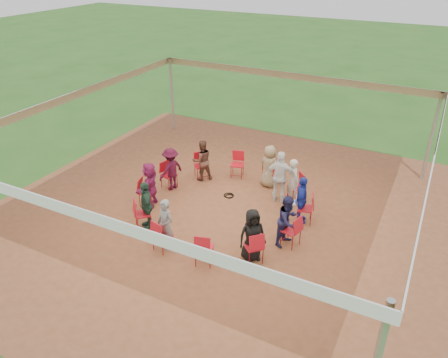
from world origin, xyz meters
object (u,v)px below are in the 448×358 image
at_px(person_seated_0, 301,200).
at_px(person_seated_8, 252,235).
at_px(chair_3, 237,165).
at_px(laptop, 295,201).
at_px(chair_0, 305,208).
at_px(chair_8, 163,235).
at_px(person_seated_5, 150,185).
at_px(chair_1, 296,187).
at_px(chair_6, 147,192).
at_px(chair_7, 143,214).
at_px(chair_5, 169,175).
at_px(person_seated_3, 202,160).
at_px(chair_11, 291,231).
at_px(chair_2, 271,172).
at_px(standing_person, 280,177).
at_px(person_seated_2, 269,166).
at_px(person_seated_1, 293,180).
at_px(chair_4, 201,166).
at_px(chair_9, 204,248).
at_px(chair_10, 254,246).
at_px(person_seated_7, 165,225).
at_px(cable_coil, 229,196).
at_px(person_seated_4, 171,169).
at_px(person_seated_6, 146,205).
at_px(person_seated_9, 288,221).

distance_m(person_seated_0, person_seated_8, 2.23).
distance_m(chair_3, laptop, 3.13).
relative_size(chair_0, chair_8, 1.00).
bearing_deg(person_seated_5, laptop, 90.00).
relative_size(chair_1, chair_8, 1.00).
distance_m(chair_6, chair_7, 1.22).
distance_m(chair_5, person_seated_3, 1.22).
distance_m(chair_5, chair_11, 4.70).
bearing_deg(chair_0, chair_3, 45.00).
relative_size(chair_1, chair_2, 1.00).
bearing_deg(standing_person, chair_8, 53.92).
xyz_separation_m(chair_3, person_seated_5, (-1.50, -2.87, 0.26)).
height_order(chair_3, person_seated_2, person_seated_2).
relative_size(chair_0, person_seated_0, 0.64).
bearing_deg(chair_1, person_seated_2, 20.59).
relative_size(chair_7, person_seated_1, 0.64).
bearing_deg(chair_4, chair_9, 75.00).
height_order(chair_10, standing_person, standing_person).
relative_size(chair_6, person_seated_1, 0.64).
xyz_separation_m(chair_4, person_seated_3, (0.09, -0.08, 0.26)).
relative_size(chair_5, person_seated_5, 0.64).
bearing_deg(person_seated_0, standing_person, 33.96).
bearing_deg(person_seated_1, person_seated_7, 105.00).
distance_m(chair_2, chair_7, 4.54).
bearing_deg(person_seated_3, laptop, 118.74).
relative_size(person_seated_0, cable_coil, 3.58).
bearing_deg(chair_6, person_seated_1, 104.60).
height_order(chair_3, chair_11, same).
xyz_separation_m(chair_3, person_seated_3, (-0.96, -0.71, 0.26)).
bearing_deg(person_seated_3, person_seated_4, 15.00).
bearing_deg(person_seated_7, chair_9, 9.41).
xyz_separation_m(person_seated_6, person_seated_8, (3.15, 0.05, 0.00)).
bearing_deg(person_seated_5, chair_9, 43.50).
bearing_deg(chair_11, person_seated_9, 90.00).
relative_size(chair_6, person_seated_4, 0.64).
bearing_deg(person_seated_0, person_seated_4, 75.00).
height_order(chair_5, chair_10, same).
bearing_deg(chair_9, person_seated_5, 133.50).
relative_size(chair_7, chair_11, 1.00).
distance_m(chair_0, chair_11, 1.22).
xyz_separation_m(person_seated_8, person_seated_9, (0.56, 1.01, 0.00)).
xyz_separation_m(chair_7, standing_person, (2.84, 3.09, 0.38)).
relative_size(person_seated_0, person_seated_5, 1.00).
xyz_separation_m(chair_6, laptop, (4.25, 1.21, 0.21)).
height_order(chair_7, person_seated_8, person_seated_8).
xyz_separation_m(chair_3, laptop, (2.63, -1.70, 0.21)).
height_order(person_seated_1, person_seated_2, same).
bearing_deg(person_seated_3, chair_5, 9.41).
xyz_separation_m(chair_11, person_seated_0, (-0.13, 1.18, 0.26)).
height_order(chair_10, person_seated_4, person_seated_4).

